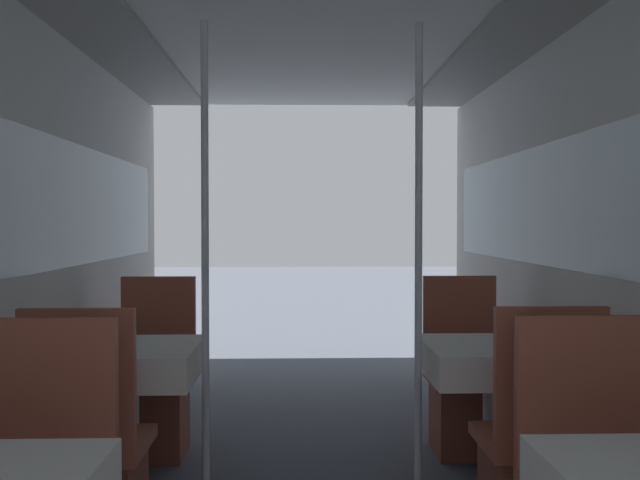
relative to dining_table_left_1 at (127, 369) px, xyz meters
name	(u,v)px	position (x,y,z in m)	size (l,w,h in m)	color
dining_table_left_1	(127,369)	(0.00, 0.00, 0.00)	(0.67, 0.67, 0.72)	#4C4C51
chair_left_near_1	(91,479)	(0.00, -0.60, -0.31)	(0.43, 0.43, 0.99)	brown
chair_left_far_1	(153,402)	(0.00, 0.60, -0.31)	(0.43, 0.43, 0.99)	brown
support_pole_left_1	(205,259)	(0.37, 0.00, 0.52)	(0.04, 0.04, 2.26)	silver
dining_table_right_1	(495,367)	(1.77, 0.00, 0.00)	(0.67, 0.67, 0.72)	#4C4C51
chair_right_near_1	(535,474)	(1.77, -0.60, -0.31)	(0.43, 0.43, 0.99)	brown
chair_right_far_1	(466,400)	(1.77, 0.60, -0.31)	(0.43, 0.43, 0.99)	brown
support_pole_right_1	(418,259)	(1.40, 0.00, 0.52)	(0.04, 0.04, 2.26)	silver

